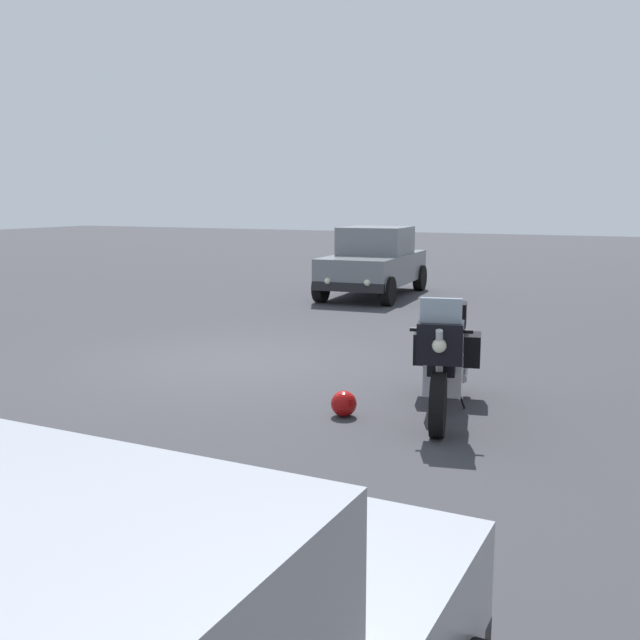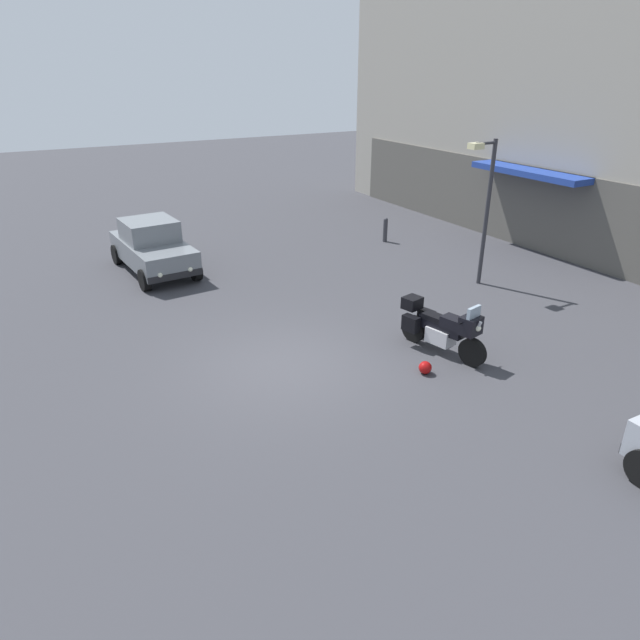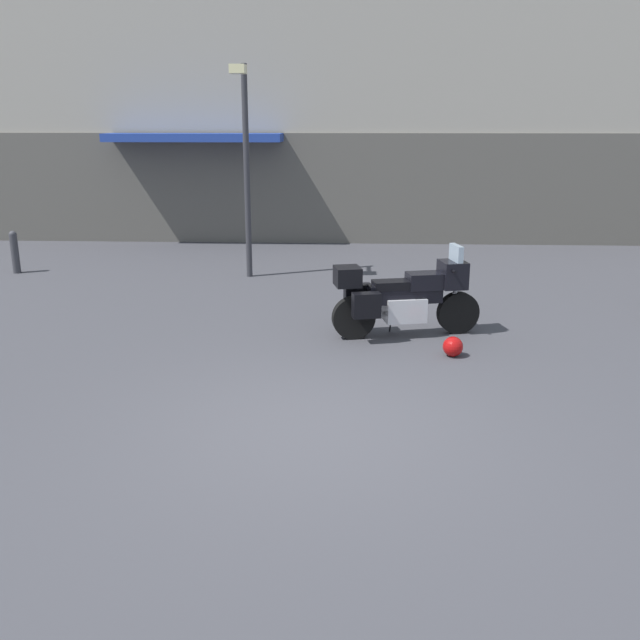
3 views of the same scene
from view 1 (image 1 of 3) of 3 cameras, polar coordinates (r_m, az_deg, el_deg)
ground_plane at (r=10.55m, az=-6.59°, el=-3.27°), size 80.00×80.00×0.00m
motorcycle at (r=8.04m, az=9.64°, el=-2.81°), size 2.24×1.00×1.36m
helmet at (r=7.89m, az=1.86°, el=-6.52°), size 0.28×0.28×0.28m
car_hatchback_near at (r=17.56m, az=4.23°, el=4.51°), size 3.96×2.02×1.64m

